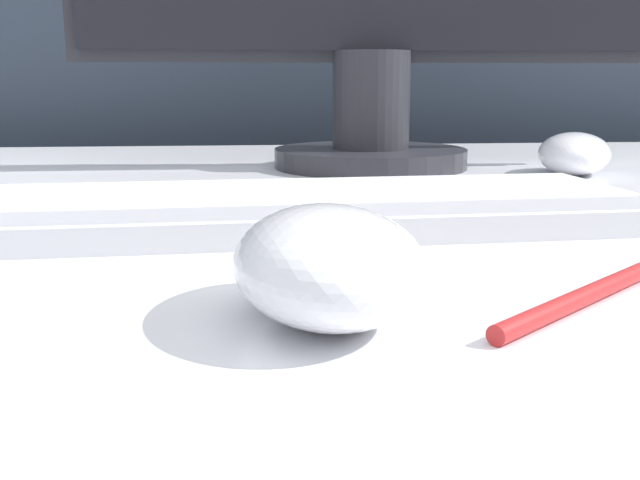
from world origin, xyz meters
TOP-DOWN VIEW (x-y plane):
  - partition_panel at (0.00, 0.66)m, footprint 5.00×0.03m
  - computer_mouse_near at (-0.08, -0.26)m, footprint 0.08×0.11m
  - keyboard at (-0.08, -0.08)m, footprint 0.44×0.15m
  - computer_mouse_far at (0.21, 0.16)m, footprint 0.11×0.13m
  - pen at (0.03, -0.25)m, footprint 0.12×0.10m

SIDE VIEW (x-z plane):
  - partition_panel at x=0.00m, z-range 0.00..1.44m
  - pen at x=0.03m, z-range 0.78..0.79m
  - keyboard at x=-0.08m, z-range 0.78..0.80m
  - computer_mouse_far at x=0.21m, z-range 0.78..0.82m
  - computer_mouse_near at x=-0.08m, z-range 0.78..0.82m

